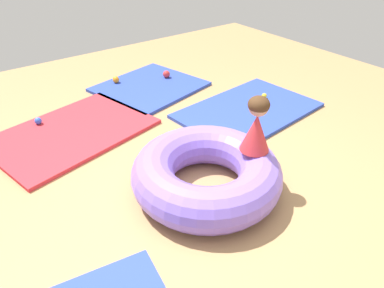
% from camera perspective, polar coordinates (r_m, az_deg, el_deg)
% --- Properties ---
extents(ground_plane, '(8.00, 8.00, 0.00)m').
position_cam_1_polar(ground_plane, '(3.03, 1.93, -8.59)').
color(ground_plane, tan).
extents(gym_mat_far_right, '(1.79, 1.43, 0.04)m').
position_cam_1_polar(gym_mat_far_right, '(4.06, -18.44, 1.75)').
color(gym_mat_far_right, red).
rests_on(gym_mat_far_right, ground).
extents(gym_mat_far_left, '(1.70, 1.20, 0.04)m').
position_cam_1_polar(gym_mat_far_left, '(4.34, 8.82, 5.25)').
color(gym_mat_far_left, '#2D47B7').
rests_on(gym_mat_far_left, ground).
extents(gym_mat_near_right, '(1.47, 1.39, 0.04)m').
position_cam_1_polar(gym_mat_near_right, '(4.94, -6.66, 8.95)').
color(gym_mat_near_right, '#2D47B7').
rests_on(gym_mat_near_right, ground).
extents(inflatable_cushion, '(1.24, 1.24, 0.36)m').
position_cam_1_polar(inflatable_cushion, '(3.00, 2.29, -4.65)').
color(inflatable_cushion, '#8466E0').
rests_on(inflatable_cushion, ground).
extents(child_in_red, '(0.34, 0.34, 0.47)m').
position_cam_1_polar(child_in_red, '(2.89, 10.16, 3.01)').
color(child_in_red, red).
rests_on(child_in_red, inflatable_cushion).
extents(play_ball_orange, '(0.09, 0.09, 0.09)m').
position_cam_1_polar(play_ball_orange, '(5.07, -11.90, 9.90)').
color(play_ball_orange, orange).
rests_on(play_ball_orange, gym_mat_near_right).
extents(play_ball_yellow, '(0.06, 0.06, 0.06)m').
position_cam_1_polar(play_ball_yellow, '(4.61, 11.32, 7.46)').
color(play_ball_yellow, yellow).
rests_on(play_ball_yellow, gym_mat_far_left).
extents(play_ball_blue, '(0.08, 0.08, 0.08)m').
position_cam_1_polar(play_ball_blue, '(4.29, -23.09, 3.38)').
color(play_ball_blue, blue).
rests_on(play_ball_blue, gym_mat_far_right).
extents(play_ball_red, '(0.10, 0.10, 0.10)m').
position_cam_1_polar(play_ball_red, '(5.14, -4.06, 10.93)').
color(play_ball_red, red).
rests_on(play_ball_red, gym_mat_near_right).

